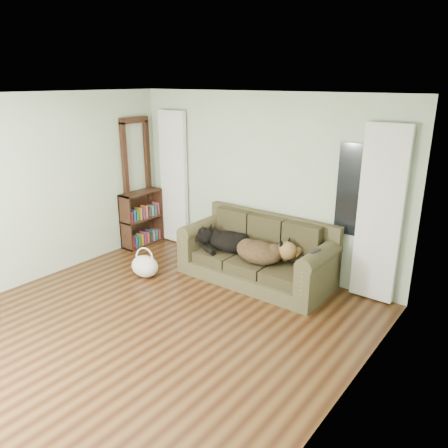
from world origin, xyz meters
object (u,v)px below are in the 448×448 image
Objects in this scene: sofa at (256,251)px; dog_black_lab at (227,242)px; bookshelf at (142,217)px; dog_shepherd at (262,252)px; tote_bag at (145,266)px.

sofa is 0.49m from dog_black_lab.
bookshelf reaches higher than dog_black_lab.
sofa is 0.18m from dog_shepherd.
tote_bag is at bearing 30.84° from dog_shepherd.
bookshelf is at bearing 138.59° from tote_bag.
bookshelf reaches higher than tote_bag.
dog_black_lab reaches higher than tote_bag.
sofa is at bearing -1.94° from bookshelf.
sofa is 1.64m from tote_bag.
dog_black_lab is 0.95× the size of dog_shepherd.
bookshelf reaches higher than sofa.
dog_black_lab is 1.88m from bookshelf.
sofa is at bearing -23.44° from dog_shepherd.
bookshelf is (-1.88, 0.04, 0.02)m from dog_black_lab.
tote_bag is at bearing -139.06° from dog_black_lab.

